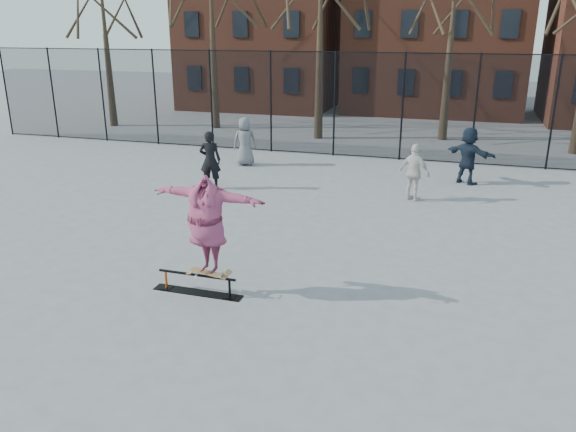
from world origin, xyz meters
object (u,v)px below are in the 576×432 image
(skateboard, at_px, (209,273))
(bystander_white, at_px, (415,172))
(bystander_navy, at_px, (468,156))
(skate_rail, at_px, (197,285))
(bystander_black, at_px, (210,160))
(skater, at_px, (207,225))
(bystander_grey, at_px, (245,141))

(skateboard, height_order, bystander_white, bystander_white)
(skateboard, bearing_deg, bystander_white, 67.29)
(skateboard, bearing_deg, bystander_navy, 65.09)
(skate_rail, bearing_deg, bystander_black, 112.57)
(bystander_black, relative_size, bystander_navy, 0.99)
(bystander_navy, bearing_deg, skater, 97.48)
(skater, xyz_separation_m, bystander_grey, (-3.23, 10.13, -0.53))
(bystander_black, height_order, bystander_navy, bystander_navy)
(skate_rail, xyz_separation_m, bystander_navy, (4.84, 9.86, 0.76))
(skater, bearing_deg, bystander_navy, 69.90)
(bystander_white, bearing_deg, bystander_grey, 5.56)
(bystander_grey, bearing_deg, skater, 88.12)
(bystander_black, xyz_separation_m, bystander_white, (6.21, 0.58, -0.07))
(bystander_black, bearing_deg, skater, 101.67)
(skate_rail, xyz_separation_m, bystander_white, (3.37, 7.42, 0.68))
(skateboard, height_order, bystander_black, bystander_black)
(skate_rail, bearing_deg, bystander_grey, 106.33)
(skate_rail, bearing_deg, bystander_navy, 63.84)
(bystander_black, bearing_deg, skate_rail, 99.82)
(skate_rail, relative_size, skateboard, 2.32)
(skate_rail, relative_size, bystander_navy, 0.98)
(bystander_black, height_order, bystander_white, bystander_black)
(bystander_grey, relative_size, bystander_black, 0.97)
(skater, distance_m, bystander_black, 7.53)
(skater, bearing_deg, bystander_black, 119.23)
(skater, distance_m, bystander_white, 8.06)
(skate_rail, xyz_separation_m, skateboard, (0.26, -0.00, 0.29))
(skater, xyz_separation_m, bystander_navy, (4.58, 9.86, -0.49))
(bystander_grey, xyz_separation_m, bystander_navy, (7.81, -0.27, 0.04))
(bystander_white, bearing_deg, skater, 96.00)
(bystander_navy, bearing_deg, bystander_black, 53.81)
(bystander_white, bearing_deg, skate_rail, 94.30)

